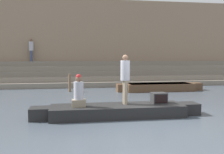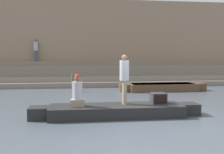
{
  "view_description": "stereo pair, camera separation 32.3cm",
  "coord_description": "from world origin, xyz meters",
  "px_view_note": "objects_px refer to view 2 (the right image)",
  "views": [
    {
      "loc": [
        -2.65,
        -8.49,
        2.14
      ],
      "look_at": [
        -0.97,
        1.69,
        1.32
      ],
      "focal_mm": 42.0,
      "sensor_mm": 36.0,
      "label": 1
    },
    {
      "loc": [
        -2.33,
        -8.53,
        2.14
      ],
      "look_at": [
        -0.97,
        1.69,
        1.32
      ],
      "focal_mm": 42.0,
      "sensor_mm": 36.0,
      "label": 2
    }
  ],
  "objects_px": {
    "person_on_steps": "(36,49)",
    "tv_set": "(158,98)",
    "person_rowing": "(77,93)",
    "person_standing": "(124,76)",
    "moored_boat_shore": "(163,87)",
    "mooring_post": "(73,83)",
    "rowboat_main": "(116,110)"
  },
  "relations": [
    {
      "from": "person_standing",
      "to": "tv_set",
      "type": "height_order",
      "value": "person_standing"
    },
    {
      "from": "person_on_steps",
      "to": "mooring_post",
      "type": "bearing_deg",
      "value": 40.23
    },
    {
      "from": "mooring_post",
      "to": "person_on_steps",
      "type": "relative_size",
      "value": 0.65
    },
    {
      "from": "rowboat_main",
      "to": "moored_boat_shore",
      "type": "distance_m",
      "value": 7.5
    },
    {
      "from": "tv_set",
      "to": "person_standing",
      "type": "bearing_deg",
      "value": -176.93
    },
    {
      "from": "rowboat_main",
      "to": "mooring_post",
      "type": "relative_size",
      "value": 5.61
    },
    {
      "from": "rowboat_main",
      "to": "mooring_post",
      "type": "xyz_separation_m",
      "value": [
        -1.64,
        6.93,
        0.31
      ]
    },
    {
      "from": "person_standing",
      "to": "moored_boat_shore",
      "type": "distance_m",
      "value": 7.33
    },
    {
      "from": "person_standing",
      "to": "moored_boat_shore",
      "type": "relative_size",
      "value": 0.33
    },
    {
      "from": "rowboat_main",
      "to": "person_standing",
      "type": "relative_size",
      "value": 3.38
    },
    {
      "from": "moored_boat_shore",
      "to": "person_standing",
      "type": "bearing_deg",
      "value": -118.08
    },
    {
      "from": "person_standing",
      "to": "mooring_post",
      "type": "relative_size",
      "value": 1.66
    },
    {
      "from": "tv_set",
      "to": "person_on_steps",
      "type": "relative_size",
      "value": 0.32
    },
    {
      "from": "moored_boat_shore",
      "to": "mooring_post",
      "type": "xyz_separation_m",
      "value": [
        -5.49,
        0.5,
        0.29
      ]
    },
    {
      "from": "person_standing",
      "to": "tv_set",
      "type": "bearing_deg",
      "value": -16.79
    },
    {
      "from": "tv_set",
      "to": "person_on_steps",
      "type": "distance_m",
      "value": 12.71
    },
    {
      "from": "rowboat_main",
      "to": "tv_set",
      "type": "xyz_separation_m",
      "value": [
        1.57,
        0.12,
        0.39
      ]
    },
    {
      "from": "moored_boat_shore",
      "to": "person_on_steps",
      "type": "height_order",
      "value": "person_on_steps"
    },
    {
      "from": "tv_set",
      "to": "moored_boat_shore",
      "type": "bearing_deg",
      "value": 73.8
    },
    {
      "from": "person_standing",
      "to": "tv_set",
      "type": "xyz_separation_m",
      "value": [
        1.27,
        -0.01,
        -0.83
      ]
    },
    {
      "from": "rowboat_main",
      "to": "person_on_steps",
      "type": "relative_size",
      "value": 3.65
    },
    {
      "from": "tv_set",
      "to": "moored_boat_shore",
      "type": "xyz_separation_m",
      "value": [
        2.28,
        6.31,
        -0.36
      ]
    },
    {
      "from": "tv_set",
      "to": "person_on_steps",
      "type": "xyz_separation_m",
      "value": [
        -5.98,
        11.02,
        2.09
      ]
    },
    {
      "from": "person_on_steps",
      "to": "tv_set",
      "type": "bearing_deg",
      "value": 35.42
    },
    {
      "from": "person_on_steps",
      "to": "rowboat_main",
      "type": "bearing_deg",
      "value": 28.53
    },
    {
      "from": "rowboat_main",
      "to": "tv_set",
      "type": "relative_size",
      "value": 11.34
    },
    {
      "from": "moored_boat_shore",
      "to": "mooring_post",
      "type": "bearing_deg",
      "value": 176.12
    },
    {
      "from": "person_rowing",
      "to": "person_standing",
      "type": "bearing_deg",
      "value": 6.18
    },
    {
      "from": "person_standing",
      "to": "person_on_steps",
      "type": "xyz_separation_m",
      "value": [
        -4.71,
        11.01,
        1.26
      ]
    },
    {
      "from": "tv_set",
      "to": "mooring_post",
      "type": "relative_size",
      "value": 0.49
    },
    {
      "from": "tv_set",
      "to": "rowboat_main",
      "type": "bearing_deg",
      "value": -171.87
    },
    {
      "from": "mooring_post",
      "to": "person_rowing",
      "type": "bearing_deg",
      "value": -87.69
    }
  ]
}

